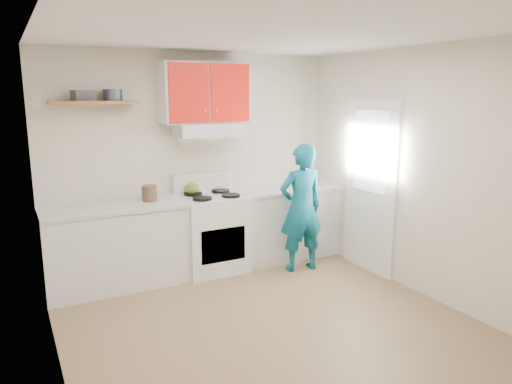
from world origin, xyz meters
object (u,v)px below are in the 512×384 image
tin (113,95)px  kettle (192,189)px  person (301,208)px  crock (149,194)px  stove (213,233)px

tin → kettle: size_ratio=1.12×
kettle → person: (1.13, -0.65, -0.23)m
kettle → crock: (-0.54, -0.09, 0.00)m
stove → kettle: bearing=140.5°
tin → crock: (0.31, -0.12, -1.10)m
tin → kettle: (0.86, -0.03, -1.10)m
tin → person: size_ratio=0.13×
stove → kettle: 0.59m
stove → person: (0.94, -0.50, 0.31)m
kettle → crock: 0.55m
kettle → crock: crock is taller
stove → person: bearing=-27.7°
crock → person: size_ratio=0.13×
tin → person: bearing=-19.0°
stove → crock: (-0.73, 0.07, 0.54)m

